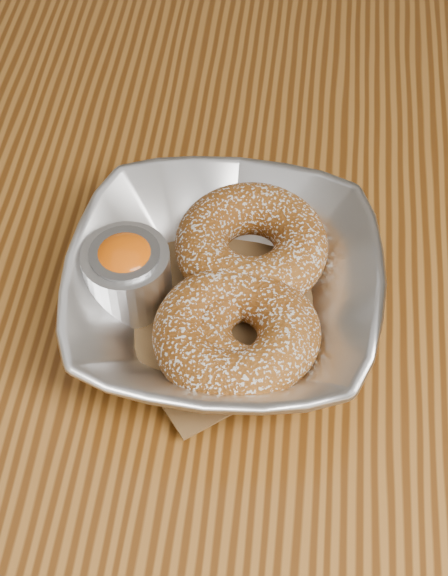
# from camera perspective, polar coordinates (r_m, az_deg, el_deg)

# --- Properties ---
(table) EXTENTS (1.20, 0.80, 0.75)m
(table) POSITION_cam_1_polar(r_m,az_deg,el_deg) (0.69, -7.19, -6.24)
(table) COLOR brown
(table) RESTS_ON ground_plane
(serving_bowl) EXTENTS (0.21, 0.21, 0.05)m
(serving_bowl) POSITION_cam_1_polar(r_m,az_deg,el_deg) (0.58, 0.00, -0.29)
(serving_bowl) COLOR silver
(serving_bowl) RESTS_ON table
(parchment) EXTENTS (0.20, 0.20, 0.00)m
(parchment) POSITION_cam_1_polar(r_m,az_deg,el_deg) (0.59, 0.00, -1.24)
(parchment) COLOR brown
(parchment) RESTS_ON table
(donut_back) EXTENTS (0.13, 0.13, 0.04)m
(donut_back) POSITION_cam_1_polar(r_m,az_deg,el_deg) (0.60, 1.78, 2.79)
(donut_back) COLOR brown
(donut_back) RESTS_ON parchment
(donut_front) EXTENTS (0.13, 0.13, 0.04)m
(donut_front) POSITION_cam_1_polar(r_m,az_deg,el_deg) (0.56, 0.60, -3.01)
(donut_front) COLOR brown
(donut_front) RESTS_ON parchment
(donut_extra) EXTENTS (0.11, 0.11, 0.03)m
(donut_extra) POSITION_cam_1_polar(r_m,az_deg,el_deg) (0.56, 1.84, -2.90)
(donut_extra) COLOR brown
(donut_extra) RESTS_ON parchment
(ramekin) EXTENTS (0.06, 0.06, 0.05)m
(ramekin) POSITION_cam_1_polar(r_m,az_deg,el_deg) (0.58, -6.29, 1.01)
(ramekin) COLOR silver
(ramekin) RESTS_ON table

